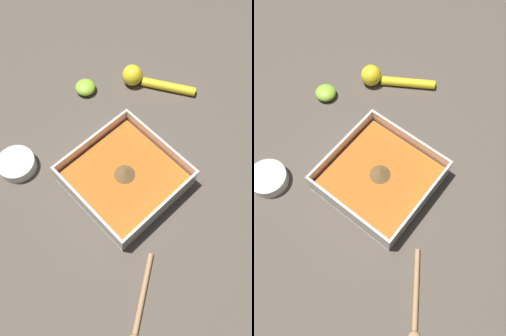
# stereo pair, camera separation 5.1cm
# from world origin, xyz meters

# --- Properties ---
(ground_plane) EXTENTS (4.00, 4.00, 0.00)m
(ground_plane) POSITION_xyz_m (0.00, 0.00, 0.00)
(ground_plane) COLOR brown
(square_dish) EXTENTS (0.24, 0.24, 0.07)m
(square_dish) POSITION_xyz_m (-0.02, 0.01, 0.02)
(square_dish) COLOR silver
(square_dish) RESTS_ON ground_plane
(spice_bowl) EXTENTS (0.09, 0.09, 0.03)m
(spice_bowl) POSITION_xyz_m (0.14, -0.21, 0.01)
(spice_bowl) COLOR silver
(spice_bowl) RESTS_ON ground_plane
(lemon_squeezer) EXTENTS (0.14, 0.19, 0.06)m
(lemon_squeezer) POSITION_xyz_m (-0.28, -0.18, 0.02)
(lemon_squeezer) COLOR yellow
(lemon_squeezer) RESTS_ON ground_plane
(lemon_half) EXTENTS (0.06, 0.06, 0.03)m
(lemon_half) POSITION_xyz_m (-0.14, -0.27, 0.02)
(lemon_half) COLOR #93CC38
(lemon_half) RESTS_ON ground_plane
(wooden_spoon) EXTENTS (0.18, 0.13, 0.01)m
(wooden_spoon) POSITION_xyz_m (0.15, 0.24, 0.01)
(wooden_spoon) COLOR tan
(wooden_spoon) RESTS_ON ground_plane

